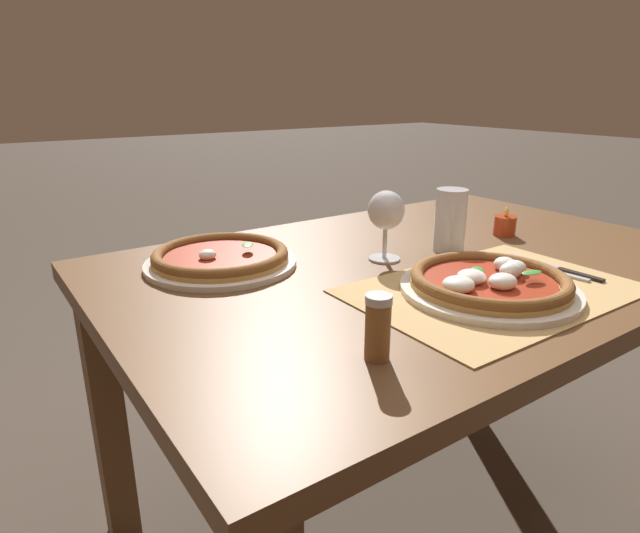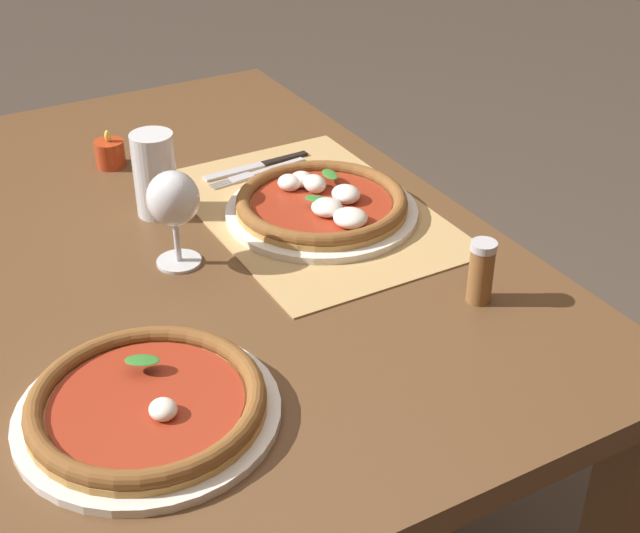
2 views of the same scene
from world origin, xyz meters
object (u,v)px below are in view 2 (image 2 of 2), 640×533
at_px(pizza_near, 322,205).
at_px(wine_glass, 173,203).
at_px(pepper_shaker, 481,271).
at_px(pizza_far, 147,405).
at_px(pint_glass, 155,176).
at_px(fork, 258,173).
at_px(knife, 257,166).
at_px(votive_candle, 110,154).

height_order(pizza_near, wine_glass, wine_glass).
xyz_separation_m(wine_glass, pepper_shaker, (-0.31, -0.34, -0.06)).
distance_m(pizza_near, pizza_far, 0.55).
height_order(pint_glass, pepper_shaker, pint_glass).
bearing_deg(fork, pepper_shaker, -169.45).
relative_size(wine_glass, pepper_shaker, 1.60).
distance_m(pizza_near, knife, 0.22).
bearing_deg(pepper_shaker, fork, 10.55).
xyz_separation_m(knife, votive_candle, (0.15, 0.23, 0.02)).
distance_m(pizza_near, pepper_shaker, 0.34).
xyz_separation_m(wine_glass, knife, (0.25, -0.25, -0.10)).
height_order(pizza_far, wine_glass, wine_glass).
bearing_deg(pizza_far, pepper_shaker, -89.26).
xyz_separation_m(fork, knife, (0.03, -0.01, 0.00)).
bearing_deg(pizza_far, pizza_near, -51.97).
bearing_deg(fork, pint_glass, 102.65).
bearing_deg(wine_glass, fork, -47.97).
xyz_separation_m(pizza_near, votive_candle, (0.37, 0.25, 0.00)).
bearing_deg(pepper_shaker, votive_candle, 24.55).
relative_size(pizza_far, fork, 1.61).
distance_m(pizza_near, fork, 0.20).
relative_size(fork, pepper_shaker, 2.07).
distance_m(fork, knife, 0.03).
distance_m(pizza_far, fork, 0.67).
xyz_separation_m(pizza_near, pepper_shaker, (-0.33, -0.07, 0.03)).
bearing_deg(pizza_far, votive_candle, -14.65).
xyz_separation_m(pint_glass, votive_candle, (0.22, 0.01, -0.05)).
relative_size(pizza_near, knife, 1.52).
height_order(pizza_far, fork, pizza_far).
relative_size(pizza_far, pint_glass, 2.23).
distance_m(wine_glass, knife, 0.37).
bearing_deg(votive_candle, pizza_near, -146.15).
relative_size(pizza_near, wine_glass, 2.11).
relative_size(wine_glass, pint_glass, 1.07).
height_order(pint_glass, knife, pint_glass).
bearing_deg(fork, pizza_far, 142.69).
relative_size(wine_glass, knife, 0.72).
xyz_separation_m(pint_glass, knife, (0.07, -0.22, -0.06)).
bearing_deg(pint_glass, pizza_near, -122.20).
distance_m(fork, votive_candle, 0.28).
distance_m(wine_glass, pint_glass, 0.18).
distance_m(pint_glass, fork, 0.23).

